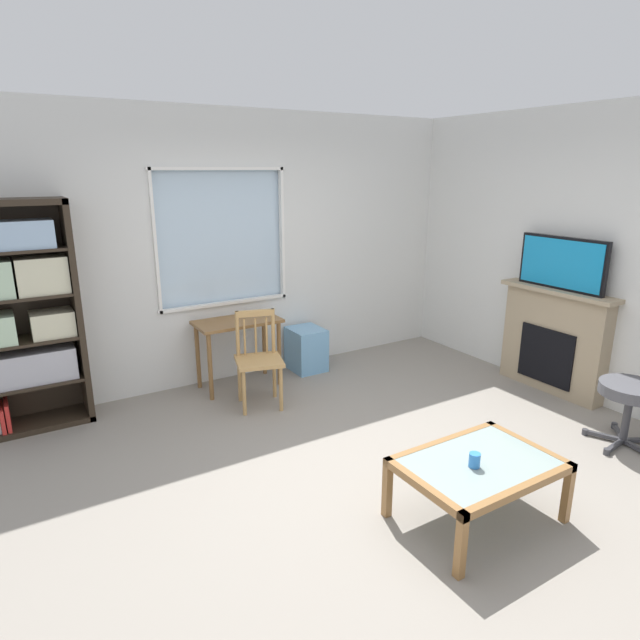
% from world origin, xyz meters
% --- Properties ---
extents(ground, '(6.14, 5.58, 0.02)m').
position_xyz_m(ground, '(0.00, 0.00, -0.01)').
color(ground, gray).
extents(wall_back_with_window, '(5.14, 0.15, 2.75)m').
position_xyz_m(wall_back_with_window, '(0.02, 2.29, 1.36)').
color(wall_back_with_window, silver).
rests_on(wall_back_with_window, ground).
extents(wall_right, '(0.12, 4.78, 2.75)m').
position_xyz_m(wall_right, '(2.63, 0.00, 1.38)').
color(wall_right, silver).
rests_on(wall_right, ground).
extents(bookshelf, '(0.90, 0.38, 1.95)m').
position_xyz_m(bookshelf, '(-2.05, 2.05, 1.03)').
color(bookshelf, '#2D2319').
rests_on(bookshelf, ground).
extents(desk_under_window, '(0.84, 0.46, 0.71)m').
position_xyz_m(desk_under_window, '(-0.17, 1.94, 0.58)').
color(desk_under_window, brown).
rests_on(desk_under_window, ground).
extents(wooden_chair, '(0.51, 0.50, 0.90)m').
position_xyz_m(wooden_chair, '(-0.19, 1.43, 0.46)').
color(wooden_chair, tan).
rests_on(wooden_chair, ground).
extents(plastic_drawer_unit, '(0.35, 0.40, 0.48)m').
position_xyz_m(plastic_drawer_unit, '(0.65, 1.99, 0.24)').
color(plastic_drawer_unit, '#72ADDB').
rests_on(plastic_drawer_unit, ground).
extents(fireplace, '(0.26, 1.18, 1.05)m').
position_xyz_m(fireplace, '(2.47, 0.22, 0.53)').
color(fireplace, tan).
rests_on(fireplace, ground).
extents(tv, '(0.06, 0.90, 0.50)m').
position_xyz_m(tv, '(2.46, 0.22, 1.30)').
color(tv, black).
rests_on(tv, fireplace).
extents(coffee_table, '(0.98, 0.69, 0.41)m').
position_xyz_m(coffee_table, '(0.25, -0.87, 0.36)').
color(coffee_table, '#8C9E99').
rests_on(coffee_table, ground).
extents(sippy_cup, '(0.07, 0.07, 0.09)m').
position_xyz_m(sippy_cup, '(0.17, -0.90, 0.46)').
color(sippy_cup, '#337FD6').
rests_on(sippy_cup, coffee_table).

